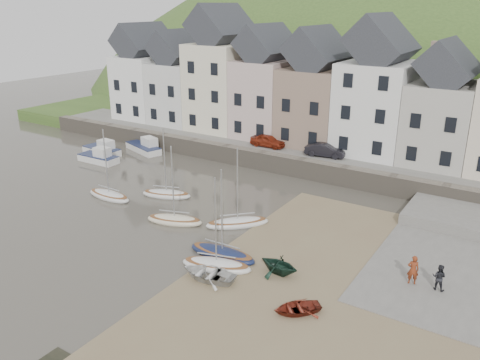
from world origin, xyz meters
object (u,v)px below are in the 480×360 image
Objects in this scene: sailboat_0 at (109,195)px; rowboat_white at (209,273)px; car_left at (268,141)px; car_right at (325,150)px; rowboat_green at (279,264)px; person_dark at (439,277)px; rowboat_red at (297,308)px; person_red at (413,270)px.

sailboat_0 reaches higher than rowboat_white.
car_right reaches higher than car_left.
rowboat_green is at bearing -172.74° from car_right.
car_left is at bearing -34.86° from person_dark.
rowboat_white is 0.92× the size of car_left.
car_right is (-14.17, 16.32, 1.33)m from person_dark.
rowboat_red is 7.67m from person_red.
rowboat_green is 1.38× the size of person_red.
rowboat_white is 13.46m from person_dark.
car_right reaches higher than rowboat_green.
person_red is at bearing 117.99° from rowboat_green.
car_right is at bearing 154.17° from rowboat_red.
rowboat_green is 7.88m from person_red.
sailboat_0 reaches higher than car_left.
sailboat_0 is at bearing 133.84° from car_right.
person_red is at bearing 98.25° from rowboat_red.
person_red reaches higher than person_dark.
sailboat_0 is at bearing 3.80° from person_dark.
car_left is (-12.02, 19.66, 1.52)m from rowboat_green.
car_right reaches higher than person_red.
sailboat_0 reaches higher than person_dark.
rowboat_white reaches higher than rowboat_red.
person_red is (10.52, 5.98, 0.62)m from rowboat_white.
person_red is (4.48, 6.19, 0.71)m from rowboat_red.
rowboat_green is 9.27m from person_dark.
rowboat_white is at bearing 177.17° from car_right.
sailboat_0 reaches higher than car_right.
person_red reaches higher than rowboat_white.
sailboat_0 is 16.11m from rowboat_white.
car_right is (-2.21, 22.46, 1.83)m from rowboat_white.
person_red is at bearing 112.57° from rowboat_white.
person_red is at bearing -150.75° from car_right.
car_right is at bearing -90.22° from car_left.
sailboat_0 is 18.55m from rowboat_green.
rowboat_green is at bearing 176.40° from rowboat_red.
person_dark is (1.44, 0.16, -0.11)m from person_red.
rowboat_green reaches higher than rowboat_white.
rowboat_red is at bearing 81.02° from rowboat_white.
car_left is at bearing 69.21° from sailboat_0.
car_right is at bearing -72.53° from person_red.
person_dark is at bearing 115.30° from rowboat_green.
person_red is at bearing 9.78° from person_dark.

